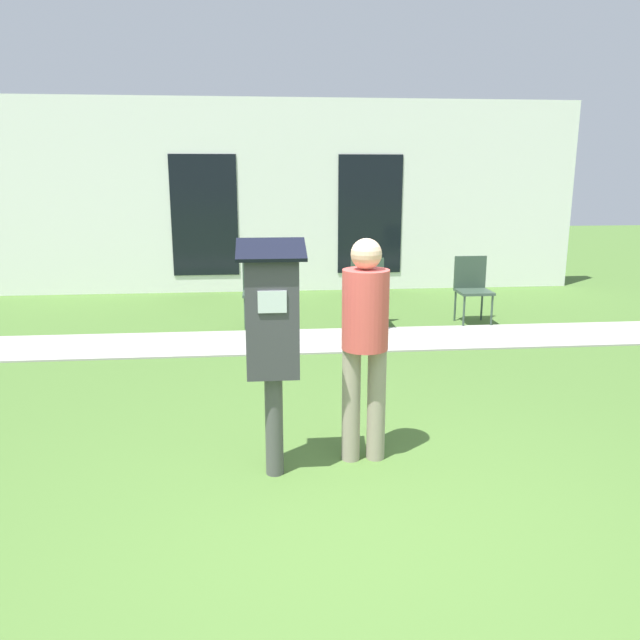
{
  "coord_description": "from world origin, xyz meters",
  "views": [
    {
      "loc": [
        -0.49,
        -3.24,
        2.0
      ],
      "look_at": [
        -0.1,
        0.77,
        1.05
      ],
      "focal_mm": 35.0,
      "sensor_mm": 36.0,
      "label": 1
    }
  ],
  "objects_px": {
    "parking_meter": "(272,329)",
    "outdoor_chair_left": "(259,286)",
    "outdoor_chair_right": "(472,284)",
    "outdoor_chair_middle": "(368,287)",
    "person_standing": "(365,333)"
  },
  "relations": [
    {
      "from": "person_standing",
      "to": "parking_meter",
      "type": "bearing_deg",
      "value": -164.18
    },
    {
      "from": "parking_meter",
      "to": "outdoor_chair_middle",
      "type": "height_order",
      "value": "parking_meter"
    },
    {
      "from": "outdoor_chair_middle",
      "to": "person_standing",
      "type": "bearing_deg",
      "value": -111.8
    },
    {
      "from": "parking_meter",
      "to": "outdoor_chair_left",
      "type": "distance_m",
      "value": 4.37
    },
    {
      "from": "outdoor_chair_left",
      "to": "outdoor_chair_right",
      "type": "height_order",
      "value": "same"
    },
    {
      "from": "parking_meter",
      "to": "person_standing",
      "type": "distance_m",
      "value": 0.66
    },
    {
      "from": "parking_meter",
      "to": "outdoor_chair_middle",
      "type": "distance_m",
      "value": 4.34
    },
    {
      "from": "person_standing",
      "to": "outdoor_chair_right",
      "type": "bearing_deg",
      "value": 62.86
    },
    {
      "from": "parking_meter",
      "to": "person_standing",
      "type": "bearing_deg",
      "value": 14.75
    },
    {
      "from": "person_standing",
      "to": "outdoor_chair_middle",
      "type": "height_order",
      "value": "person_standing"
    },
    {
      "from": "outdoor_chair_middle",
      "to": "outdoor_chair_right",
      "type": "bearing_deg",
      "value": -8.32
    },
    {
      "from": "outdoor_chair_middle",
      "to": "outdoor_chair_right",
      "type": "height_order",
      "value": "same"
    },
    {
      "from": "outdoor_chair_left",
      "to": "outdoor_chair_right",
      "type": "bearing_deg",
      "value": -27.72
    },
    {
      "from": "parking_meter",
      "to": "outdoor_chair_right",
      "type": "bearing_deg",
      "value": 56.3
    },
    {
      "from": "parking_meter",
      "to": "outdoor_chair_middle",
      "type": "xyz_separation_m",
      "value": [
        1.35,
        4.1,
        -0.49
      ]
    }
  ]
}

